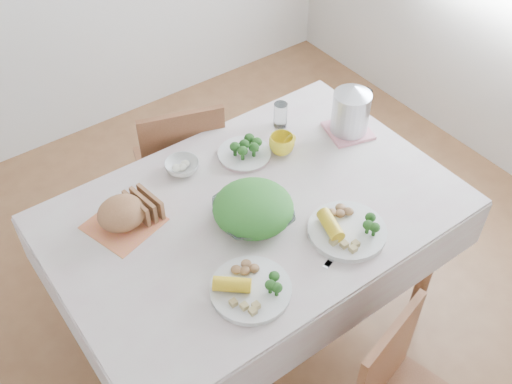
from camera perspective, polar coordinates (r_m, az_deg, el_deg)
floor at (r=2.84m, az=-0.09°, el=-12.29°), size 3.60×3.60×0.00m
dining_table at (r=2.53m, az=-0.10°, el=-7.65°), size 1.40×0.90×0.75m
tablecloth at (r=2.24m, az=-0.11°, el=-1.67°), size 1.50×1.00×0.01m
chair_far at (r=2.91m, az=-7.32°, el=3.04°), size 0.49×0.49×0.87m
salad_bowl at (r=2.17m, az=-0.27°, el=-2.09°), size 0.33×0.33×0.07m
dinner_plate_left at (r=1.98m, az=-0.51°, el=-9.30°), size 0.37×0.37×0.02m
dinner_plate_right at (r=2.17m, az=8.66°, el=-3.71°), size 0.40×0.40×0.02m
broccoli_plate at (r=2.45m, az=-1.11°, el=3.63°), size 0.28×0.28×0.02m
napkin at (r=2.24m, az=-12.47°, el=-2.95°), size 0.29×0.29×0.00m
bread_loaf at (r=2.20m, az=-12.69°, el=-1.96°), size 0.23×0.22×0.11m
fruit_bowl at (r=2.39m, az=-7.05°, el=2.43°), size 0.15×0.15×0.04m
yellow_mug at (r=2.45m, az=2.47°, el=4.55°), size 0.11×0.11×0.08m
glass_tumbler at (r=2.57m, az=2.35°, el=7.52°), size 0.06×0.06×0.11m
pink_tray at (r=2.60m, az=8.76°, el=5.81°), size 0.22×0.22×0.01m
electric_kettle at (r=2.53m, az=9.04°, el=7.80°), size 0.19×0.19×0.22m
fork_right at (r=2.22m, az=8.93°, el=-2.70°), size 0.04×0.19×0.00m
knife at (r=2.12m, az=7.88°, el=-5.53°), size 0.17×0.07×0.00m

